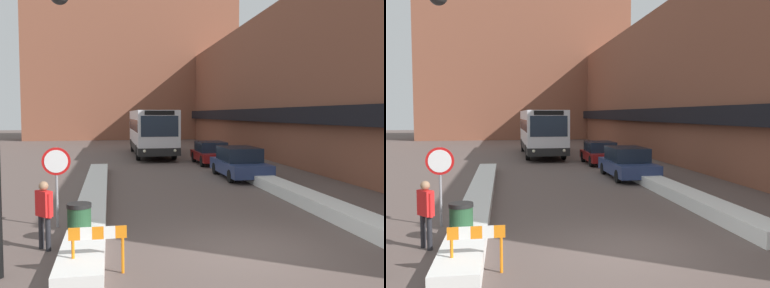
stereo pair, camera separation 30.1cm
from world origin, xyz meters
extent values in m
plane|color=brown|center=(0.00, 0.00, 0.00)|extent=(160.00, 160.00, 0.00)
cube|color=brown|center=(10.00, 24.00, 5.12)|extent=(5.00, 60.00, 10.23)
cube|color=black|center=(7.25, 24.00, 3.05)|extent=(0.50, 60.00, 0.90)
cube|color=brown|center=(0.00, 46.87, 8.83)|extent=(26.00, 8.00, 17.66)
cube|color=silver|center=(-3.60, 6.58, 0.18)|extent=(0.90, 16.83, 0.35)
cube|color=silver|center=(3.60, 7.39, 0.21)|extent=(0.90, 15.82, 0.42)
cube|color=silver|center=(0.07, 23.21, 1.91)|extent=(2.68, 11.29, 2.92)
cube|color=black|center=(0.07, 23.21, 0.71)|extent=(2.70, 11.31, 0.51)
cube|color=#192333|center=(0.07, 23.21, 2.32)|extent=(2.71, 10.39, 0.80)
cube|color=#192333|center=(0.07, 17.56, 2.35)|extent=(2.36, 0.03, 1.31)
cube|color=black|center=(0.07, 17.56, 3.19)|extent=(1.88, 0.03, 0.28)
sphere|color=#F2EAC6|center=(-0.89, 17.55, 0.80)|extent=(0.20, 0.20, 0.20)
sphere|color=#F2EAC6|center=(1.04, 17.55, 0.80)|extent=(0.20, 0.20, 0.20)
cylinder|color=black|center=(-1.15, 19.71, 0.53)|extent=(0.28, 1.07, 1.07)
cylinder|color=black|center=(1.30, 19.71, 0.53)|extent=(0.28, 1.07, 1.07)
cylinder|color=black|center=(-1.15, 26.71, 0.53)|extent=(0.28, 1.07, 1.07)
cylinder|color=black|center=(1.30, 26.71, 0.53)|extent=(0.28, 1.07, 1.07)
cube|color=navy|center=(3.20, 10.80, 0.53)|extent=(1.89, 4.64, 0.58)
cube|color=#192333|center=(3.20, 10.92, 1.16)|extent=(1.66, 2.55, 0.67)
cylinder|color=black|center=(4.06, 9.37, 0.30)|extent=(0.20, 0.60, 0.60)
cylinder|color=black|center=(2.34, 9.37, 0.30)|extent=(0.20, 0.60, 0.60)
cylinder|color=black|center=(4.06, 12.24, 0.30)|extent=(0.20, 0.60, 0.60)
cylinder|color=black|center=(2.34, 12.24, 0.30)|extent=(0.20, 0.60, 0.60)
cube|color=maroon|center=(3.20, 16.76, 0.52)|extent=(1.85, 4.21, 0.50)
cube|color=#192333|center=(3.20, 16.87, 1.08)|extent=(1.63, 2.32, 0.63)
cylinder|color=black|center=(4.05, 15.46, 0.33)|extent=(0.20, 0.66, 0.66)
cylinder|color=black|center=(2.35, 15.46, 0.33)|extent=(0.20, 0.66, 0.66)
cylinder|color=black|center=(4.05, 18.07, 0.33)|extent=(0.20, 0.66, 0.66)
cylinder|color=black|center=(2.35, 18.07, 0.33)|extent=(0.20, 0.66, 0.66)
cylinder|color=gray|center=(-4.45, 2.93, 1.10)|extent=(0.07, 0.07, 2.20)
cylinder|color=red|center=(-4.45, 2.91, 1.82)|extent=(0.76, 0.03, 0.76)
cylinder|color=white|center=(-4.45, 2.90, 1.82)|extent=(0.62, 0.01, 0.62)
cylinder|color=#232328|center=(-4.60, 1.04, 0.39)|extent=(0.12, 0.12, 0.78)
cylinder|color=#232328|center=(-4.42, 0.83, 0.39)|extent=(0.12, 0.12, 0.78)
cube|color=red|center=(-4.51, 0.94, 1.07)|extent=(0.42, 0.45, 0.59)
sphere|color=#9E7556|center=(-4.51, 0.94, 1.47)|extent=(0.21, 0.21, 0.21)
cylinder|color=red|center=(-4.64, 1.10, 1.04)|extent=(0.09, 0.09, 0.55)
cylinder|color=red|center=(-4.37, 0.78, 1.04)|extent=(0.09, 0.09, 0.55)
cylinder|color=#234C2D|center=(-3.76, 1.39, 0.42)|extent=(0.56, 0.56, 0.85)
cylinder|color=black|center=(-3.76, 1.39, 0.90)|extent=(0.59, 0.59, 0.10)
cylinder|color=orange|center=(-3.73, -0.86, 0.35)|extent=(0.06, 0.06, 0.70)
cylinder|color=orange|center=(-2.80, -0.86, 0.35)|extent=(0.06, 0.06, 0.70)
cube|color=orange|center=(-3.70, -0.86, 0.82)|extent=(0.22, 0.04, 0.24)
cube|color=white|center=(-3.48, -0.86, 0.82)|extent=(0.22, 0.04, 0.24)
cube|color=orange|center=(-3.26, -0.86, 0.82)|extent=(0.22, 0.04, 0.24)
cube|color=white|center=(-3.04, -0.86, 0.82)|extent=(0.22, 0.04, 0.24)
cube|color=orange|center=(-2.82, -0.86, 0.82)|extent=(0.22, 0.04, 0.24)
camera|label=1|loc=(-3.02, -9.12, 3.09)|focal=40.00mm
camera|label=2|loc=(-2.72, -9.17, 3.09)|focal=40.00mm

